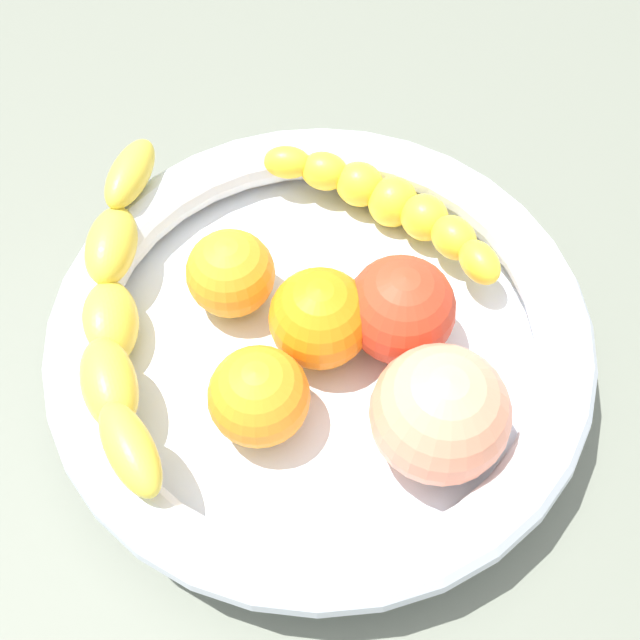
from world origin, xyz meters
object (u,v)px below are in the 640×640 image
Objects in this scene: peach_blush at (440,414)px; tomato_red at (400,310)px; banana_draped_left at (115,310)px; orange_front at (231,273)px; fruit_bowl at (320,339)px; orange_mid_right at (325,314)px; orange_mid_left at (259,397)px; banana_draped_right at (388,203)px.

tomato_red is at bearing -31.29° from peach_blush.
banana_draped_left reaches higher than orange_front.
fruit_bowl is 1.57× the size of banana_draped_left.
orange_front is 6.88cm from orange_mid_right.
orange_mid_right reaches higher than banana_draped_left.
fruit_bowl is 4.32× the size of peach_blush.
tomato_red is (-1.86, -10.03, 0.41)cm from orange_mid_left.
tomato_red reaches higher than fruit_bowl.
tomato_red reaches higher than orange_mid_right.
orange_mid_left is at bearing 107.03° from banana_draped_right.
orange_front is 11.13cm from tomato_red.
peach_blush is (-6.36, 3.87, 0.55)cm from tomato_red.
banana_draped_right is 9.62cm from tomato_red.
tomato_red is (-3.13, -3.40, 0.22)cm from orange_mid_right.
orange_mid_right is (0.03, -0.47, 2.47)cm from fruit_bowl.
fruit_bowl is 2.52cm from orange_mid_right.
peach_blush reaches higher than orange_mid_left.
tomato_red is (-3.10, -3.87, 2.70)cm from fruit_bowl.
orange_mid_right is at bearing 110.93° from banana_draped_right.
orange_mid_left is 0.94× the size of orange_mid_right.
orange_front is (-2.65, -7.09, -0.38)cm from banana_draped_left.
orange_mid_left is at bearing 149.61° from orange_front.
fruit_bowl is 5.71× the size of orange_mid_left.
fruit_bowl is 5.37× the size of orange_mid_right.
orange_front is at bearing 29.26° from tomato_red.
tomato_red is at bearing -132.65° from orange_mid_right.
fruit_bowl is at bearing -78.56° from orange_mid_left.
orange_mid_left is at bearing 79.52° from tomato_red.
orange_mid_left reaches higher than orange_front.
banana_draped_right is at bearing -72.97° from orange_mid_left.
tomato_red reaches higher than banana_draped_left.
peach_blush reaches higher than orange_mid_right.
orange_mid_right reaches higher than fruit_bowl.
orange_mid_right is 0.93× the size of tomato_red.
fruit_bowl is 11.22cm from banana_draped_right.
banana_draped_left is 3.78× the size of orange_front.
banana_draped_left is 1.13× the size of banana_draped_right.
banana_draped_right is 17.37cm from orange_mid_left.
banana_draped_right is 3.35× the size of orange_front.
fruit_bowl is 5.92× the size of orange_front.
orange_mid_left is at bearing 100.87° from orange_mid_right.
orange_mid_right is at bearing -79.13° from orange_mid_left.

